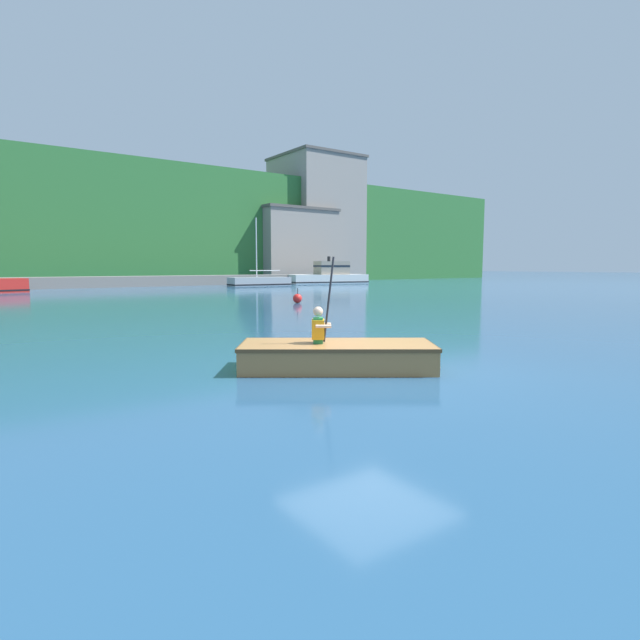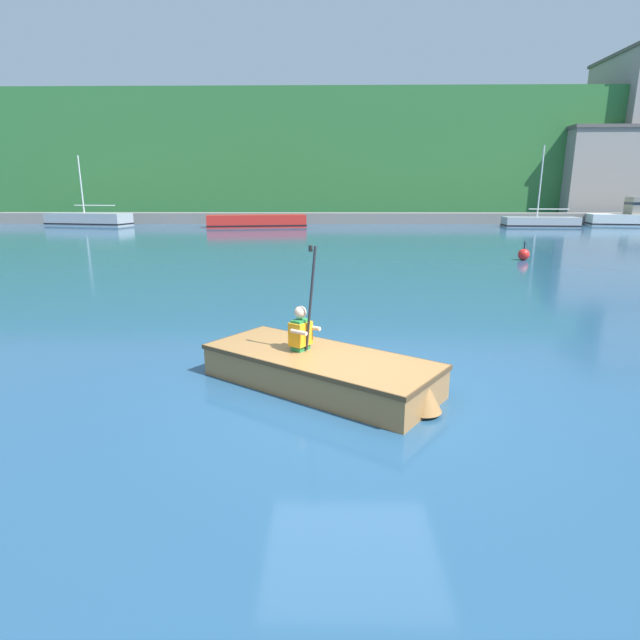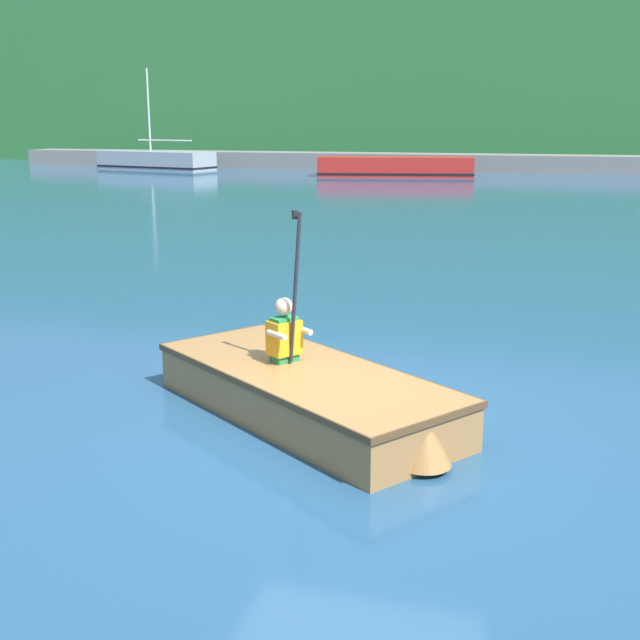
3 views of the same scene
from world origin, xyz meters
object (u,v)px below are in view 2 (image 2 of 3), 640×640
(moored_boat_dock_center_far, at_px, (89,220))
(rowboat_foreground, at_px, (323,369))
(moored_boat_dock_center_near, at_px, (540,222))
(person_paddler, at_px, (301,330))
(moored_boat_dock_west_end, at_px, (256,221))
(channel_buoy, at_px, (524,254))

(moored_boat_dock_center_far, relative_size, rowboat_foreground, 2.10)
(moored_boat_dock_center_near, bearing_deg, person_paddler, -116.88)
(person_paddler, bearing_deg, moored_boat_dock_center_far, 119.22)
(rowboat_foreground, bearing_deg, moored_boat_dock_west_end, 99.63)
(moored_boat_dock_west_end, distance_m, moored_boat_dock_center_near, 22.03)
(channel_buoy, bearing_deg, moored_boat_dock_center_far, 142.26)
(moored_boat_dock_west_end, xyz_separation_m, person_paddler, (5.25, -32.49, 0.30))
(channel_buoy, bearing_deg, moored_boat_dock_center_near, 66.33)
(moored_boat_dock_center_far, bearing_deg, person_paddler, -60.78)
(rowboat_foreground, xyz_separation_m, channel_buoy, (7.76, 13.41, -0.03))
(moored_boat_dock_center_far, bearing_deg, moored_boat_dock_center_near, -1.88)
(rowboat_foreground, bearing_deg, channel_buoy, 59.96)
(rowboat_foreground, distance_m, channel_buoy, 15.49)
(moored_boat_dock_west_end, relative_size, channel_buoy, 10.86)
(moored_boat_dock_west_end, height_order, channel_buoy, moored_boat_dock_west_end)
(moored_boat_dock_center_far, bearing_deg, rowboat_foreground, -60.55)
(moored_boat_dock_center_near, xyz_separation_m, person_paddler, (-16.77, -33.09, 0.37))
(moored_boat_dock_west_end, height_order, rowboat_foreground, moored_boat_dock_west_end)
(moored_boat_dock_center_far, xyz_separation_m, channel_buoy, (27.23, -21.07, -0.26))
(moored_boat_dock_west_end, distance_m, moored_boat_dock_center_far, 14.04)
(moored_boat_dock_center_near, distance_m, moored_boat_dock_center_far, 35.96)
(moored_boat_dock_west_end, bearing_deg, channel_buoy, -55.41)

